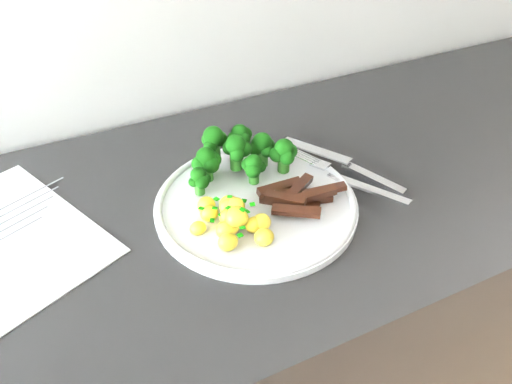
{
  "coord_description": "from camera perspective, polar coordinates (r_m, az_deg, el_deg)",
  "views": [
    {
      "loc": [
        -0.02,
        1.14,
        1.36
      ],
      "look_at": [
        0.23,
        1.66,
        0.9
      ],
      "focal_mm": 35.04,
      "sensor_mm": 36.0,
      "label": 1
    }
  ],
  "objects": [
    {
      "name": "counter",
      "position": [
        1.08,
        -4.75,
        -20.12
      ],
      "size": [
        2.31,
        0.58,
        0.87
      ],
      "color": "black",
      "rests_on": "ground"
    },
    {
      "name": "recipe_paper",
      "position": [
        0.78,
        -27.02,
        -4.93
      ],
      "size": [
        0.31,
        0.36,
        0.0
      ],
      "color": "white",
      "rests_on": "counter"
    },
    {
      "name": "plate",
      "position": [
        0.75,
        0.0,
        -1.28
      ],
      "size": [
        0.3,
        0.3,
        0.02
      ],
      "color": "white",
      "rests_on": "counter"
    },
    {
      "name": "broccoli",
      "position": [
        0.79,
        -1.93,
        4.59
      ],
      "size": [
        0.18,
        0.11,
        0.07
      ],
      "color": "#235E17",
      "rests_on": "plate"
    },
    {
      "name": "potatoes",
      "position": [
        0.69,
        -2.69,
        -3.07
      ],
      "size": [
        0.11,
        0.12,
        0.04
      ],
      "color": "yellow",
      "rests_on": "plate"
    },
    {
      "name": "beef_strips",
      "position": [
        0.74,
        4.87,
        -0.49
      ],
      "size": [
        0.13,
        0.1,
        0.03
      ],
      "color": "black",
      "rests_on": "plate"
    },
    {
      "name": "fork",
      "position": [
        0.79,
        10.79,
        1.37
      ],
      "size": [
        0.1,
        0.2,
        0.02
      ],
      "color": "silver",
      "rests_on": "plate"
    },
    {
      "name": "knife",
      "position": [
        0.83,
        11.38,
        2.41
      ],
      "size": [
        0.12,
        0.21,
        0.03
      ],
      "color": "silver",
      "rests_on": "plate"
    }
  ]
}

